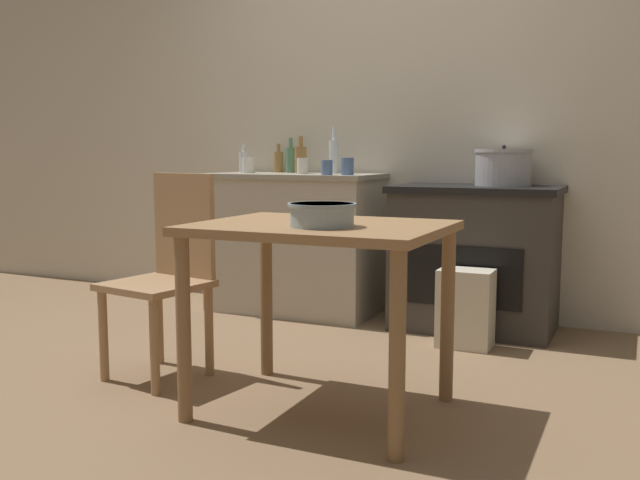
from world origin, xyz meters
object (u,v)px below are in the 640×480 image
object	(u,v)px
stock_pot	(503,167)
bottle_far_left	(244,161)
stove	(475,258)
cup_center_right	(302,166)
work_table	(321,254)
bottle_left	(291,159)
chair	(168,270)
mixing_bowl_large	(322,214)
cup_mid_right	(327,167)
flour_sack	(466,308)
bottle_mid_left	(301,159)
bottle_center_left	(334,156)
cup_far_right	(348,166)
bottle_center	(279,161)
cup_right	(248,165)

from	to	relation	value
stock_pot	bottle_far_left	world-z (taller)	bottle_far_left
stove	cup_center_right	distance (m)	1.19
work_table	cup_center_right	distance (m)	1.72
bottle_left	chair	bearing A→B (deg)	-83.64
mixing_bowl_large	cup_mid_right	bearing A→B (deg)	113.55
stove	flour_sack	xyz separation A→B (m)	(0.05, -0.40, -0.21)
mixing_bowl_large	bottle_far_left	world-z (taller)	bottle_far_left
flour_sack	cup_mid_right	bearing A→B (deg)	166.74
bottle_left	bottle_mid_left	distance (m)	0.14
stove	cup_mid_right	bearing A→B (deg)	-167.23
stove	bottle_far_left	bearing A→B (deg)	176.90
stock_pot	cup_center_right	distance (m)	1.21
flour_sack	bottle_center_left	world-z (taller)	bottle_center_left
bottle_left	cup_far_right	size ratio (longest dim) A/B	2.23
bottle_center_left	stock_pot	bearing A→B (deg)	-3.43
chair	bottle_mid_left	size ratio (longest dim) A/B	3.94
cup_far_right	bottle_far_left	bearing A→B (deg)	164.62
work_table	cup_mid_right	distance (m)	1.53
flour_sack	bottle_far_left	world-z (taller)	bottle_far_left
chair	cup_mid_right	world-z (taller)	cup_mid_right
cup_far_right	work_table	bearing A→B (deg)	-71.38
stock_pot	bottle_center	xyz separation A→B (m)	(-1.51, 0.12, 0.02)
bottle_far_left	cup_center_right	bearing A→B (deg)	-17.67
bottle_center	work_table	bearing A→B (deg)	-57.54
stock_pot	cup_center_right	size ratio (longest dim) A/B	3.30
bottle_far_left	flour_sack	bearing A→B (deg)	-16.71
cup_mid_right	cup_right	world-z (taller)	cup_right
chair	bottle_center	distance (m)	1.71
stove	bottle_left	distance (m)	1.39
work_table	bottle_far_left	distance (m)	2.15
mixing_bowl_large	cup_mid_right	xyz separation A→B (m)	(-0.65, 1.48, 0.14)
flour_sack	mixing_bowl_large	world-z (taller)	mixing_bowl_large
stove	stock_pot	bearing A→B (deg)	28.38
stove	mixing_bowl_large	size ratio (longest dim) A/B	3.67
flour_sack	bottle_left	world-z (taller)	bottle_left
bottle_far_left	cup_far_right	bearing A→B (deg)	-15.38
stock_pot	bottle_left	distance (m)	1.40
bottle_left	flour_sack	bearing A→B (deg)	-23.08
bottle_center	cup_far_right	bearing A→B (deg)	-27.89
stove	mixing_bowl_large	xyz separation A→B (m)	(-0.20, -1.68, 0.38)
flour_sack	bottle_center_left	xyz separation A→B (m)	(-0.99, 0.54, 0.79)
work_table	bottle_far_left	xyz separation A→B (m)	(-1.33, 1.65, 0.33)
bottle_far_left	chair	bearing A→B (deg)	-71.91
bottle_far_left	cup_center_right	xyz separation A→B (m)	(0.52, -0.17, -0.02)
bottle_center	bottle_mid_left	bearing A→B (deg)	-27.94
bottle_left	cup_right	world-z (taller)	bottle_left
work_table	bottle_center_left	size ratio (longest dim) A/B	3.22
chair	stock_pot	bearing A→B (deg)	60.74
cup_far_right	mixing_bowl_large	bearing A→B (deg)	-70.79
bottle_left	bottle_center_left	xyz separation A→B (m)	(0.32, -0.02, 0.03)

